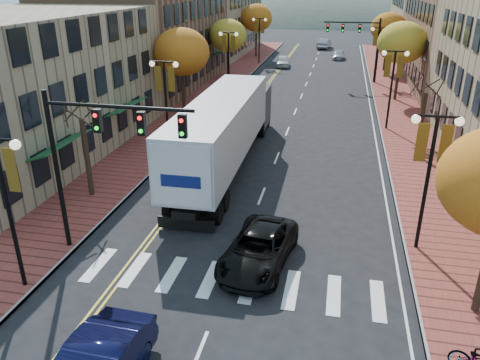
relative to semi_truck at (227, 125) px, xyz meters
The scene contains 28 objects.
ground 14.52m from the semi_truck, 78.34° to the right, with size 200.00×200.00×0.00m, color black.
sidewalk_left 19.68m from the semi_truck, 108.27° to the left, with size 4.00×85.00×0.15m, color brown.
sidewalk_right 22.16m from the semi_truck, 57.32° to the left, with size 4.00×85.00×0.15m, color brown.
building_left_near 14.27m from the semi_truck, behind, with size 12.00×22.00×9.00m, color #9E8966.
building_left_mid 26.31m from the semi_truck, 122.66° to the left, with size 12.00×24.00×11.00m, color brown.
building_left_far 49.14m from the semi_truck, 106.71° to the left, with size 12.00×26.00×9.50m, color #9E8966.
building_right_far 54.48m from the semi_truck, 66.85° to the left, with size 15.00×20.00×11.00m, color #9E8966.
tree_left_a 8.56m from the semi_truck, 135.66° to the right, with size 0.28×0.28×4.20m.
tree_left_b 12.06m from the semi_truck, 121.39° to the left, with size 4.48×4.48×7.21m.
tree_left_c 26.84m from the semi_truck, 103.23° to the left, with size 4.16×4.16×6.69m.
tree_left_d 44.54m from the semi_truck, 97.91° to the left, with size 4.61×4.61×7.42m.
tree_right_b 12.55m from the semi_truck, 18.71° to the left, with size 0.28×0.28×4.20m.
tree_right_c 23.45m from the semi_truck, 59.31° to the left, with size 4.48×4.48×7.21m.
tree_right_d 38.02m from the semi_truck, 71.74° to the left, with size 4.35×4.35×7.00m.
lamp_left_a 14.81m from the semi_truck, 108.28° to the right, with size 1.96×0.36×6.05m.
lamp_left_b 5.29m from the semi_truck, 156.33° to the left, with size 1.96×0.36×6.05m.
lamp_left_c 20.61m from the semi_truck, 102.98° to the left, with size 1.96×0.36×6.05m.
lamp_left_d 38.34m from the semi_truck, 96.92° to the left, with size 1.96×0.36×6.05m.
lamp_right_a 13.19m from the semi_truck, 37.53° to the right, with size 1.96×0.36×6.05m.
lamp_right_b 14.52m from the semi_truck, 43.99° to the left, with size 1.96×0.36×6.05m.
lamp_right_c 29.93m from the semi_truck, 69.67° to the left, with size 1.96×0.36×6.05m.
traffic_mast_near 11.50m from the semi_truck, 103.29° to the right, with size 6.10×0.35×7.00m.
traffic_mast_far 29.33m from the semi_truck, 73.39° to the left, with size 6.10×0.34×7.00m.
semi_truck is the anchor object (origin of this frame).
black_suv 11.37m from the semi_truck, 69.92° to the right, with size 2.40×5.20×1.45m, color black.
car_far_white 36.74m from the semi_truck, 91.72° to the left, with size 1.71×4.25×1.45m, color silver.
car_far_silver 45.24m from the semi_truck, 82.29° to the left, with size 1.65×4.06×1.18m, color #A0A0A7.
car_far_oncoming 56.02m from the semi_truck, 86.48° to the left, with size 1.73×4.96×1.63m, color #A1A1A8.
Camera 1 is at (3.65, -12.79, 10.92)m, focal length 35.00 mm.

